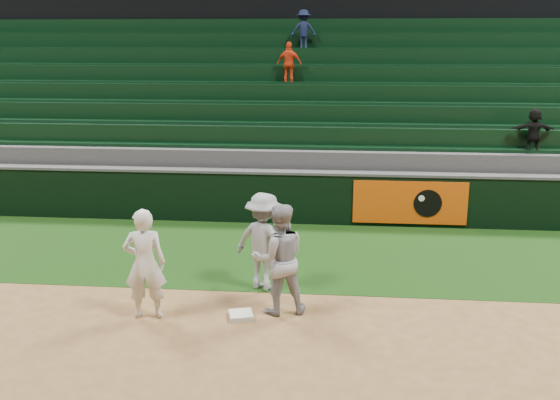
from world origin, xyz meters
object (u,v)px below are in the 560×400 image
object	(u,v)px
baserunner	(279,259)
first_baseman	(145,264)
first_base	(241,315)
base_coach	(264,242)

from	to	relation	value
baserunner	first_baseman	bearing A→B (deg)	-4.51
first_base	base_coach	xyz separation A→B (m)	(0.22, 1.22, 0.83)
first_base	baserunner	size ratio (longest dim) A/B	0.20
first_baseman	base_coach	xyz separation A→B (m)	(1.70, 1.31, -0.02)
first_baseman	baserunner	xyz separation A→B (m)	(2.05, 0.38, 0.01)
baserunner	base_coach	distance (m)	1.00
base_coach	first_baseman	bearing A→B (deg)	62.44
baserunner	base_coach	world-z (taller)	baserunner
first_base	base_coach	distance (m)	1.49
first_base	base_coach	size ratio (longest dim) A/B	0.21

